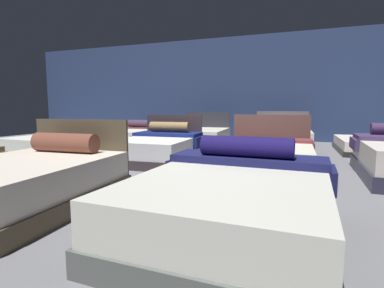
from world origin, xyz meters
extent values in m
cube|color=slate|center=(0.00, 0.00, -0.01)|extent=(18.00, 18.00, 0.02)
cube|color=navy|center=(0.00, 5.22, 1.75)|extent=(18.00, 0.06, 3.50)
cube|color=brown|center=(-1.16, -2.82, 0.10)|extent=(1.66, 2.05, 0.20)
cube|color=silver|center=(-1.16, -2.82, 0.36)|extent=(1.60, 1.99, 0.32)
cube|color=brown|center=(-1.21, -1.83, 0.46)|extent=(1.47, 0.12, 0.93)
cylinder|color=brown|center=(-1.19, -2.14, 0.64)|extent=(0.90, 0.30, 0.25)
cube|color=#545954|center=(1.16, -2.81, 0.10)|extent=(1.64, 2.05, 0.20)
cube|color=silver|center=(1.16, -2.81, 0.36)|extent=(1.58, 1.98, 0.32)
cube|color=#191B4D|center=(1.17, -2.09, 0.56)|extent=(1.59, 0.54, 0.08)
cube|color=#191B4D|center=(0.37, -2.07, 0.41)|extent=(0.09, 0.50, 0.22)
cube|color=#191B4D|center=(1.98, -2.11, 0.41)|extent=(0.09, 0.50, 0.22)
cylinder|color=#191251|center=(1.17, -2.18, 0.70)|extent=(0.93, 0.23, 0.21)
cube|color=black|center=(-3.44, 0.16, 0.08)|extent=(1.76, 2.23, 0.15)
cube|color=white|center=(-3.44, 0.16, 0.30)|extent=(1.70, 2.16, 0.30)
cube|color=navy|center=(-3.40, 0.87, 0.50)|extent=(1.65, 0.73, 0.08)
cube|color=navy|center=(-4.23, 0.92, 0.35)|extent=(0.12, 0.65, 0.22)
cube|color=navy|center=(-2.57, 0.83, 0.35)|extent=(0.12, 0.65, 0.22)
cube|color=#33292F|center=(-1.07, 0.21, 0.09)|extent=(1.53, 2.01, 0.17)
cube|color=silver|center=(-1.07, 0.21, 0.32)|extent=(1.47, 1.95, 0.31)
cube|color=#33292F|center=(-1.11, 1.18, 0.46)|extent=(1.35, 0.10, 0.92)
cube|color=navy|center=(-1.10, 0.82, 0.51)|extent=(1.45, 0.73, 0.07)
cube|color=navy|center=(-1.82, 0.79, 0.36)|extent=(0.10, 0.67, 0.24)
cube|color=navy|center=(-0.37, 0.85, 0.36)|extent=(0.10, 0.67, 0.24)
cylinder|color=olive|center=(-1.10, 0.91, 0.67)|extent=(0.91, 0.26, 0.21)
cube|color=#523834|center=(1.10, 0.21, 0.07)|extent=(1.67, 1.95, 0.14)
cube|color=silver|center=(1.10, 0.21, 0.28)|extent=(1.61, 1.89, 0.29)
cube|color=#523834|center=(1.08, 1.17, 0.47)|extent=(1.54, 0.07, 0.95)
cube|color=brown|center=(1.08, 0.91, 0.46)|extent=(1.62, 0.50, 0.05)
cube|color=brown|center=(0.27, 0.89, 0.30)|extent=(0.06, 0.47, 0.26)
cube|color=brown|center=(1.89, 0.92, 0.30)|extent=(0.06, 0.47, 0.26)
cube|color=#3E2E56|center=(2.57, 0.80, 0.45)|extent=(0.08, 0.74, 0.19)
cube|color=brown|center=(-3.41, 3.11, 0.08)|extent=(1.68, 1.98, 0.16)
cube|color=white|center=(-3.41, 3.11, 0.27)|extent=(1.62, 1.92, 0.22)
cube|color=brown|center=(-3.44, 3.81, 0.41)|extent=(1.59, 0.52, 0.05)
cube|color=brown|center=(-4.23, 3.77, 0.27)|extent=(0.07, 0.45, 0.23)
cube|color=brown|center=(-2.66, 3.85, 0.27)|extent=(0.07, 0.45, 0.23)
cylinder|color=#442E47|center=(-3.44, 3.75, 0.56)|extent=(1.00, 0.28, 0.24)
cube|color=#2A2A33|center=(-1.15, 3.11, 0.08)|extent=(1.63, 2.02, 0.17)
cube|color=beige|center=(-1.15, 3.11, 0.32)|extent=(1.57, 1.96, 0.30)
cube|color=#2A2A33|center=(-1.20, 4.08, 0.47)|extent=(1.44, 0.12, 0.94)
cube|color=#584F56|center=(1.15, 3.09, 0.09)|extent=(1.66, 2.14, 0.18)
cube|color=silver|center=(1.15, 3.09, 0.34)|extent=(1.60, 2.07, 0.33)
cube|color=#584F56|center=(1.10, 4.12, 0.50)|extent=(1.48, 0.10, 0.99)
cube|color=black|center=(3.32, 3.15, 0.06)|extent=(1.67, 2.13, 0.12)
cube|color=silver|center=(3.32, 3.15, 0.23)|extent=(1.61, 2.07, 0.22)
camera|label=1|loc=(1.71, -5.19, 1.09)|focal=28.09mm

